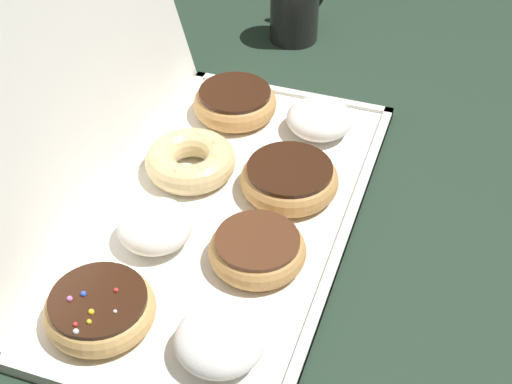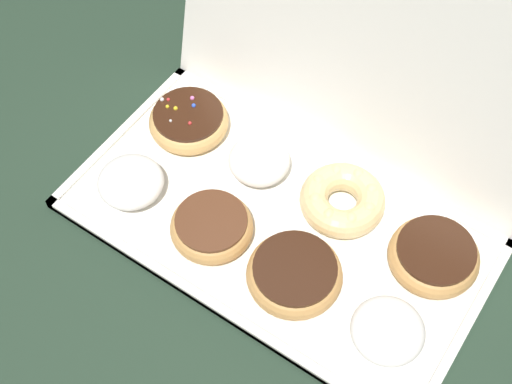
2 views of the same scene
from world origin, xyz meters
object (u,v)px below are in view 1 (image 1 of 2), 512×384
Objects in this scene: chocolate_frosted_donut_2 at (290,179)px; cruller_donut_6 at (190,160)px; coffee_mug at (295,7)px; powdered_filled_donut_5 at (155,226)px; powdered_filled_donut_3 at (320,119)px; sprinkle_donut_4 at (100,309)px; chocolate_frosted_donut_7 at (235,102)px; powdered_filled_donut_0 at (220,340)px; donut_box at (226,217)px; chocolate_frosted_donut_1 at (257,250)px.

cruller_donut_6 reaches higher than chocolate_frosted_donut_2.
powdered_filled_donut_5 is at bearing 178.82° from coffee_mug.
powdered_filled_donut_3 is 0.86× the size of coffee_mug.
sprinkle_donut_4 is 0.39m from chocolate_frosted_donut_7.
chocolate_frosted_donut_7 is (0.26, 0.00, -0.00)m from powdered_filled_donut_5.
powdered_filled_donut_0 is 0.64m from coffee_mug.
donut_box is 4.81× the size of sprinkle_donut_4.
chocolate_frosted_donut_7 is at bearing 16.97° from donut_box.
powdered_filled_donut_5 is (-0.01, 0.12, 0.00)m from chocolate_frosted_donut_1.
chocolate_frosted_donut_2 is at bearing -25.59° from sprinkle_donut_4.
coffee_mug reaches higher than powdered_filled_donut_3.
cruller_donut_6 is 1.10× the size of coffee_mug.
cruller_donut_6 is at bearing 176.22° from chocolate_frosted_donut_7.
chocolate_frosted_donut_2 reaches higher than chocolate_frosted_donut_1.
cruller_donut_6 is at bearing 47.28° from chocolate_frosted_donut_1.
coffee_mug is at bearing -2.51° from chocolate_frosted_donut_7.
chocolate_frosted_donut_2 is (0.06, -0.06, 0.02)m from donut_box.
chocolate_frosted_donut_1 is at bearing -43.48° from sprinkle_donut_4.
coffee_mug is (0.51, -0.01, 0.02)m from powdered_filled_donut_5.
powdered_filled_donut_0 is at bearing -179.28° from powdered_filled_donut_3.
powdered_filled_donut_0 reaches higher than chocolate_frosted_donut_1.
powdered_filled_donut_3 reaches higher than sprinkle_donut_4.
chocolate_frosted_donut_2 is at bearing -164.25° from coffee_mug.
coffee_mug reaches higher than powdered_filled_donut_5.
chocolate_frosted_donut_2 is 0.18m from chocolate_frosted_donut_7.
cruller_donut_6 is (0.25, 0.13, -0.00)m from powdered_filled_donut_0.
cruller_donut_6 is at bearing 92.65° from chocolate_frosted_donut_2.
donut_box is at bearing 19.04° from powdered_filled_donut_0.
sprinkle_donut_4 is at bearing 162.13° from powdered_filled_donut_3.
chocolate_frosted_donut_2 is at bearing 0.65° from chocolate_frosted_donut_1.
coffee_mug reaches higher than sprinkle_donut_4.
chocolate_frosted_donut_2 is at bearing 1.55° from powdered_filled_donut_0.
powdered_filled_donut_0 is 0.18m from powdered_filled_donut_5.
powdered_filled_donut_5 reaches higher than powdered_filled_donut_0.
coffee_mug reaches higher than chocolate_frosted_donut_7.
chocolate_frosted_donut_2 is 1.16× the size of coffee_mug.
cruller_donut_6 reaches higher than chocolate_frosted_donut_1.
cruller_donut_6 is (-0.14, 0.13, -0.00)m from powdered_filled_donut_3.
sprinkle_donut_4 is at bearing 161.67° from donut_box.
chocolate_frosted_donut_2 is 1.05× the size of sprinkle_donut_4.
donut_box is at bearing 162.59° from powdered_filled_donut_3.
powdered_filled_donut_0 is at bearing -177.58° from chocolate_frosted_donut_1.
cruller_donut_6 is (0.12, 0.13, 0.00)m from chocolate_frosted_donut_1.
cruller_donut_6 is (-0.01, 0.13, 0.00)m from chocolate_frosted_donut_2.
sprinkle_donut_4 reaches higher than chocolate_frosted_donut_2.
powdered_filled_donut_0 is 0.13m from sprinkle_donut_4.
powdered_filled_donut_5 is at bearing 138.05° from chocolate_frosted_donut_2.
donut_box is at bearing -173.77° from coffee_mug.
chocolate_frosted_donut_1 is 0.18m from sprinkle_donut_4.
donut_box is 4.78× the size of chocolate_frosted_donut_7.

